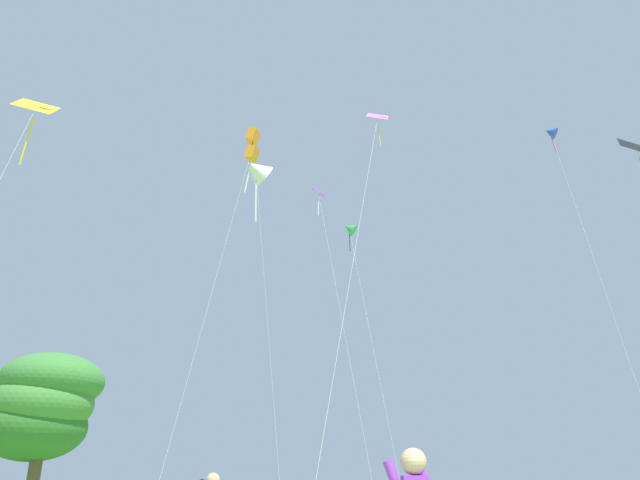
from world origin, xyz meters
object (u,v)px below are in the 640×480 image
object	(u,v)px
kite_pink_low	(374,138)
kite_white_distant	(256,170)
kite_orange_box	(252,147)
kite_green_small	(350,229)
kite_blue_delta	(551,133)
kite_yellow_diamond	(31,120)
tree_left_oak	(42,406)
kite_black_large	(640,162)
kite_purple_streamer	(322,211)

from	to	relation	value
kite_pink_low	kite_white_distant	size ratio (longest dim) A/B	0.76
kite_orange_box	kite_green_small	bearing A→B (deg)	68.46
kite_blue_delta	kite_yellow_diamond	bearing A→B (deg)	-145.99
kite_blue_delta	kite_yellow_diamond	world-z (taller)	kite_blue_delta
tree_left_oak	kite_white_distant	bearing A→B (deg)	47.38
kite_orange_box	kite_green_small	distance (m)	17.87
kite_green_small	kite_orange_box	bearing A→B (deg)	-111.54
kite_black_large	tree_left_oak	distance (m)	33.27
kite_orange_box	kite_pink_low	distance (m)	9.78
kite_orange_box	tree_left_oak	bearing A→B (deg)	-173.96
kite_purple_streamer	kite_yellow_diamond	bearing A→B (deg)	-124.75
kite_pink_low	kite_orange_box	bearing A→B (deg)	133.54
kite_purple_streamer	kite_blue_delta	bearing A→B (deg)	9.50
kite_green_small	kite_yellow_diamond	distance (m)	29.67
kite_orange_box	kite_blue_delta	distance (m)	27.76
kite_purple_streamer	kite_white_distant	bearing A→B (deg)	-165.90
kite_green_small	kite_white_distant	bearing A→B (deg)	-131.16
kite_blue_delta	kite_white_distant	bearing A→B (deg)	-169.57
kite_black_large	kite_pink_low	distance (m)	16.13
kite_pink_low	kite_white_distant	xyz separation A→B (m)	(-6.91, 15.02, 6.38)
kite_white_distant	kite_green_small	world-z (taller)	kite_white_distant
kite_green_small	tree_left_oak	bearing A→B (deg)	-131.95
kite_orange_box	kite_pink_low	bearing A→B (deg)	-46.46
kite_blue_delta	kite_yellow_diamond	size ratio (longest dim) A/B	1.68
kite_blue_delta	kite_pink_low	world-z (taller)	kite_blue_delta
kite_blue_delta	kite_pink_low	size ratio (longest dim) A/B	1.61
tree_left_oak	kite_blue_delta	bearing A→B (deg)	23.04
kite_blue_delta	kite_black_large	size ratio (longest dim) A/B	1.48
kite_purple_streamer	kite_green_small	world-z (taller)	kite_green_small
kite_black_large	kite_white_distant	xyz separation A→B (m)	(-22.03, 9.72, 4.60)
kite_green_small	kite_blue_delta	bearing A→B (deg)	-12.98
kite_blue_delta	kite_black_large	distance (m)	17.63
kite_purple_streamer	kite_white_distant	distance (m)	5.54
kite_purple_streamer	kite_yellow_diamond	xyz separation A→B (m)	(-12.52, -18.05, -4.00)
kite_yellow_diamond	tree_left_oak	bearing A→B (deg)	95.98
kite_black_large	kite_blue_delta	bearing A→B (deg)	83.57
kite_blue_delta	kite_green_small	bearing A→B (deg)	167.02
kite_blue_delta	kite_yellow_diamond	xyz separation A→B (m)	(-31.44, -21.22, -12.61)
kite_pink_low	kite_yellow_diamond	world-z (taller)	kite_pink_low
kite_green_small	tree_left_oak	world-z (taller)	kite_green_small
kite_black_large	kite_green_small	bearing A→B (deg)	129.84
kite_white_distant	kite_green_small	xyz separation A→B (m)	(7.12, 8.15, -1.13)
kite_blue_delta	kite_orange_box	bearing A→B (deg)	-151.06
kite_black_large	kite_white_distant	size ratio (longest dim) A/B	0.83
kite_purple_streamer	kite_pink_low	bearing A→B (deg)	-82.23
kite_black_large	kite_orange_box	bearing A→B (deg)	176.43
kite_black_large	kite_pink_low	size ratio (longest dim) A/B	1.09
kite_white_distant	kite_yellow_diamond	world-z (taller)	kite_white_distant
kite_orange_box	kite_purple_streamer	bearing A→B (deg)	66.79
kite_black_large	kite_pink_low	bearing A→B (deg)	-160.67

